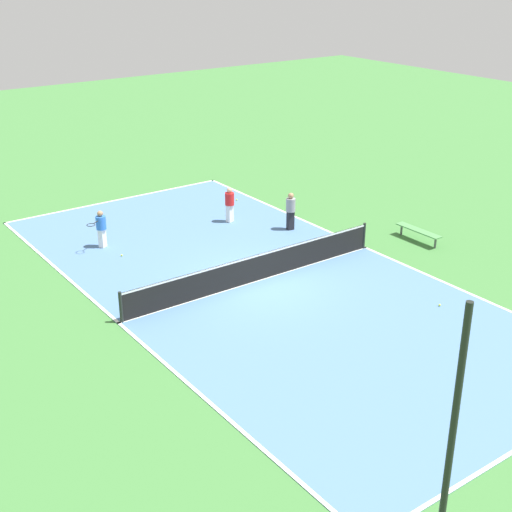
{
  "coord_description": "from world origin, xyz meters",
  "views": [
    {
      "loc": [
        12.27,
        16.96,
        9.81
      ],
      "look_at": [
        0.0,
        0.0,
        0.9
      ],
      "focal_mm": 50.0,
      "sensor_mm": 36.0,
      "label": 1
    }
  ],
  "objects_px": {
    "player_near_blue": "(101,227)",
    "tennis_ball_far_baseline": "(237,200)",
    "tennis_net": "(256,267)",
    "player_baseline_gray": "(291,209)",
    "tennis_ball_right_alley": "(440,305)",
    "player_coach_red": "(230,203)",
    "fence_post_back_right": "(451,445)",
    "tennis_ball_midcourt": "(122,255)",
    "bench": "(418,231)"
  },
  "relations": [
    {
      "from": "player_near_blue",
      "to": "tennis_ball_far_baseline",
      "type": "height_order",
      "value": "player_near_blue"
    },
    {
      "from": "tennis_net",
      "to": "player_baseline_gray",
      "type": "xyz_separation_m",
      "value": [
        -3.82,
        -3.03,
        0.34
      ]
    },
    {
      "from": "player_baseline_gray",
      "to": "player_near_blue",
      "type": "height_order",
      "value": "player_baseline_gray"
    },
    {
      "from": "player_baseline_gray",
      "to": "tennis_ball_far_baseline",
      "type": "relative_size",
      "value": 21.58
    },
    {
      "from": "player_baseline_gray",
      "to": "tennis_ball_right_alley",
      "type": "xyz_separation_m",
      "value": [
        0.38,
        7.72,
        -0.79
      ]
    },
    {
      "from": "tennis_ball_far_baseline",
      "to": "player_coach_red",
      "type": "bearing_deg",
      "value": 49.69
    },
    {
      "from": "tennis_ball_right_alley",
      "to": "fence_post_back_right",
      "type": "xyz_separation_m",
      "value": [
        7.73,
        6.57,
        2.51
      ]
    },
    {
      "from": "tennis_ball_midcourt",
      "to": "fence_post_back_right",
      "type": "xyz_separation_m",
      "value": [
        1.67,
        15.69,
        2.51
      ]
    },
    {
      "from": "player_coach_red",
      "to": "tennis_ball_right_alley",
      "type": "distance_m",
      "value": 9.87
    },
    {
      "from": "tennis_net",
      "to": "player_baseline_gray",
      "type": "distance_m",
      "value": 4.88
    },
    {
      "from": "tennis_ball_far_baseline",
      "to": "fence_post_back_right",
      "type": "xyz_separation_m",
      "value": [
        8.41,
        18.37,
        2.51
      ]
    },
    {
      "from": "player_baseline_gray",
      "to": "tennis_ball_far_baseline",
      "type": "xyz_separation_m",
      "value": [
        -0.3,
        -4.08,
        -0.79
      ]
    },
    {
      "from": "tennis_ball_right_alley",
      "to": "fence_post_back_right",
      "type": "distance_m",
      "value": 10.45
    },
    {
      "from": "tennis_ball_midcourt",
      "to": "fence_post_back_right",
      "type": "relative_size",
      "value": 0.01
    },
    {
      "from": "tennis_ball_right_alley",
      "to": "player_baseline_gray",
      "type": "bearing_deg",
      "value": -92.83
    },
    {
      "from": "player_coach_red",
      "to": "player_baseline_gray",
      "type": "bearing_deg",
      "value": -70.58
    },
    {
      "from": "tennis_ball_midcourt",
      "to": "fence_post_back_right",
      "type": "height_order",
      "value": "fence_post_back_right"
    },
    {
      "from": "player_baseline_gray",
      "to": "tennis_ball_far_baseline",
      "type": "distance_m",
      "value": 4.16
    },
    {
      "from": "player_coach_red",
      "to": "bench",
      "type": "bearing_deg",
      "value": -66.76
    },
    {
      "from": "tennis_net",
      "to": "player_coach_red",
      "type": "bearing_deg",
      "value": -115.32
    },
    {
      "from": "tennis_net",
      "to": "player_baseline_gray",
      "type": "relative_size",
      "value": 6.57
    },
    {
      "from": "player_near_blue",
      "to": "tennis_ball_right_alley",
      "type": "bearing_deg",
      "value": 89.43
    },
    {
      "from": "player_baseline_gray",
      "to": "player_near_blue",
      "type": "distance_m",
      "value": 7.1
    },
    {
      "from": "tennis_net",
      "to": "player_near_blue",
      "type": "xyz_separation_m",
      "value": [
        2.79,
        -5.6,
        0.29
      ]
    },
    {
      "from": "tennis_ball_right_alley",
      "to": "tennis_ball_far_baseline",
      "type": "bearing_deg",
      "value": -93.29
    },
    {
      "from": "player_near_blue",
      "to": "tennis_ball_right_alley",
      "type": "height_order",
      "value": "player_near_blue"
    },
    {
      "from": "player_coach_red",
      "to": "player_near_blue",
      "type": "bearing_deg",
      "value": 159.67
    },
    {
      "from": "player_coach_red",
      "to": "player_near_blue",
      "type": "relative_size",
      "value": 1.02
    },
    {
      "from": "tennis_net",
      "to": "bench",
      "type": "xyz_separation_m",
      "value": [
        -6.91,
        0.66,
        -0.11
      ]
    },
    {
      "from": "tennis_ball_far_baseline",
      "to": "tennis_ball_midcourt",
      "type": "height_order",
      "value": "same"
    },
    {
      "from": "player_coach_red",
      "to": "fence_post_back_right",
      "type": "bearing_deg",
      "value": -127.06
    },
    {
      "from": "bench",
      "to": "player_near_blue",
      "type": "relative_size",
      "value": 1.41
    },
    {
      "from": "tennis_net",
      "to": "tennis_ball_midcourt",
      "type": "height_order",
      "value": "tennis_net"
    },
    {
      "from": "player_coach_red",
      "to": "tennis_ball_far_baseline",
      "type": "xyz_separation_m",
      "value": [
        -1.7,
        -2.01,
        -0.75
      ]
    },
    {
      "from": "player_baseline_gray",
      "to": "player_coach_red",
      "type": "bearing_deg",
      "value": -45.08
    },
    {
      "from": "player_baseline_gray",
      "to": "tennis_ball_midcourt",
      "type": "distance_m",
      "value": 6.64
    },
    {
      "from": "player_near_blue",
      "to": "tennis_ball_right_alley",
      "type": "distance_m",
      "value": 12.06
    },
    {
      "from": "tennis_ball_right_alley",
      "to": "tennis_net",
      "type": "bearing_deg",
      "value": -53.82
    },
    {
      "from": "player_baseline_gray",
      "to": "fence_post_back_right",
      "type": "xyz_separation_m",
      "value": [
        8.11,
        14.29,
        1.72
      ]
    },
    {
      "from": "tennis_ball_right_alley",
      "to": "bench",
      "type": "bearing_deg",
      "value": -130.67
    },
    {
      "from": "tennis_net",
      "to": "tennis_ball_right_alley",
      "type": "bearing_deg",
      "value": 126.18
    },
    {
      "from": "bench",
      "to": "player_near_blue",
      "type": "bearing_deg",
      "value": -122.83
    },
    {
      "from": "tennis_net",
      "to": "tennis_ball_right_alley",
      "type": "xyz_separation_m",
      "value": [
        -3.44,
        4.7,
        -0.45
      ]
    },
    {
      "from": "bench",
      "to": "tennis_ball_far_baseline",
      "type": "relative_size",
      "value": 28.71
    },
    {
      "from": "bench",
      "to": "player_coach_red",
      "type": "xyz_separation_m",
      "value": [
        4.5,
        -5.75,
        0.41
      ]
    },
    {
      "from": "player_coach_red",
      "to": "tennis_ball_right_alley",
      "type": "xyz_separation_m",
      "value": [
        -1.02,
        9.79,
        -0.75
      ]
    },
    {
      "from": "player_baseline_gray",
      "to": "bench",
      "type": "bearing_deg",
      "value": 140.72
    },
    {
      "from": "player_coach_red",
      "to": "tennis_ball_midcourt",
      "type": "bearing_deg",
      "value": 172.85
    },
    {
      "from": "bench",
      "to": "tennis_ball_midcourt",
      "type": "distance_m",
      "value": 10.8
    },
    {
      "from": "player_baseline_gray",
      "to": "player_near_blue",
      "type": "bearing_deg",
      "value": -10.56
    }
  ]
}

